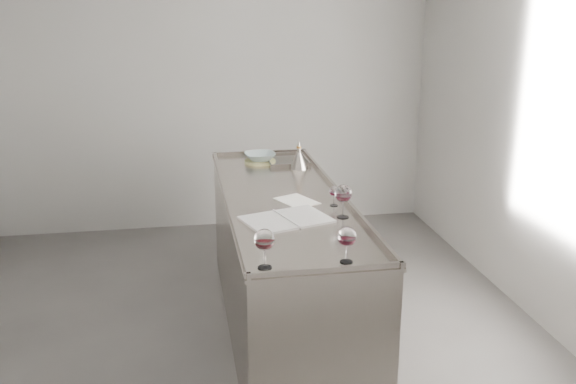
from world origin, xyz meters
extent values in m
cube|color=#4C4947|center=(0.00, 0.00, -0.01)|extent=(4.50, 5.00, 0.02)
cube|color=#A09E9B|center=(0.00, 2.51, 1.40)|extent=(4.50, 0.02, 2.80)
cube|color=#A09E9B|center=(2.26, 0.00, 1.40)|extent=(0.02, 5.00, 2.80)
cube|color=gray|center=(0.50, 0.30, 0.46)|extent=(0.75, 2.40, 0.92)
cube|color=gray|center=(0.50, 0.30, 0.93)|extent=(0.77, 2.42, 0.02)
cube|color=gray|center=(0.50, -0.89, 0.96)|extent=(0.77, 0.02, 0.03)
cube|color=gray|center=(0.50, 1.49, 0.96)|extent=(0.77, 0.02, 0.03)
cube|color=gray|center=(0.14, 0.30, 0.96)|extent=(0.02, 2.42, 0.03)
cube|color=gray|center=(0.86, 0.30, 0.96)|extent=(0.02, 2.42, 0.03)
cube|color=#595654|center=(0.68, 1.22, 0.94)|extent=(0.30, 0.38, 0.01)
cylinder|color=white|center=(0.23, -0.78, 0.94)|extent=(0.07, 0.07, 0.00)
cylinder|color=white|center=(0.23, -0.78, 0.99)|extent=(0.01, 0.01, 0.09)
ellipsoid|color=white|center=(0.23, -0.78, 1.08)|extent=(0.10, 0.10, 0.10)
cylinder|color=#37070B|center=(0.23, -0.78, 1.06)|extent=(0.07, 0.07, 0.02)
cylinder|color=white|center=(0.62, -0.78, 0.94)|extent=(0.06, 0.06, 0.00)
cylinder|color=white|center=(0.62, -0.78, 0.99)|extent=(0.01, 0.01, 0.09)
ellipsoid|color=white|center=(0.62, -0.78, 1.07)|extent=(0.09, 0.09, 0.10)
cylinder|color=#390712|center=(0.62, -0.78, 1.05)|extent=(0.07, 0.07, 0.02)
cylinder|color=white|center=(0.78, -0.14, 0.94)|extent=(0.07, 0.07, 0.00)
cylinder|color=white|center=(0.78, -0.14, 0.99)|extent=(0.01, 0.01, 0.10)
ellipsoid|color=white|center=(0.78, -0.14, 1.09)|extent=(0.10, 0.10, 0.11)
cylinder|color=#350710|center=(0.78, -0.14, 1.06)|extent=(0.07, 0.07, 0.02)
cylinder|color=white|center=(0.78, 0.08, 0.94)|extent=(0.05, 0.05, 0.00)
cylinder|color=white|center=(0.78, 0.08, 0.97)|extent=(0.01, 0.01, 0.06)
ellipsoid|color=white|center=(0.78, 0.08, 1.03)|extent=(0.06, 0.06, 0.06)
cylinder|color=#330712|center=(0.78, 0.08, 1.02)|extent=(0.04, 0.04, 0.01)
cube|color=silver|center=(0.32, -0.17, 0.95)|extent=(0.32, 0.39, 0.01)
cube|color=silver|center=(0.56, -0.10, 0.95)|extent=(0.32, 0.39, 0.01)
cylinder|color=white|center=(0.44, -0.14, 0.95)|extent=(0.11, 0.32, 0.01)
cube|color=white|center=(0.57, 0.21, 0.94)|extent=(0.28, 0.32, 0.00)
cylinder|color=beige|center=(0.47, 1.22, 0.95)|extent=(0.29, 0.29, 0.02)
imported|color=#92A8AA|center=(0.47, 1.22, 0.99)|extent=(0.25, 0.25, 0.06)
cone|color=gray|center=(0.73, 1.00, 1.00)|extent=(0.15, 0.15, 0.12)
cylinder|color=gray|center=(0.73, 1.00, 1.08)|extent=(0.03, 0.03, 0.03)
cylinder|color=#A76F2E|center=(0.73, 1.00, 1.10)|extent=(0.04, 0.04, 0.02)
cone|color=gray|center=(0.73, 1.00, 1.13)|extent=(0.02, 0.02, 0.04)
camera|label=1|loc=(-0.15, -3.56, 2.17)|focal=40.00mm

